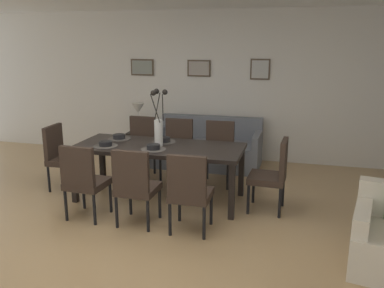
% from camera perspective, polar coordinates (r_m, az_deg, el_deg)
% --- Properties ---
extents(ground_plane, '(9.00, 9.00, 0.00)m').
position_cam_1_polar(ground_plane, '(4.66, -7.56, -12.23)').
color(ground_plane, tan).
extents(back_wall_panel, '(9.00, 0.10, 2.60)m').
position_cam_1_polar(back_wall_panel, '(7.32, 1.89, 8.22)').
color(back_wall_panel, silver).
rests_on(back_wall_panel, ground).
extents(dining_table, '(2.20, 0.91, 0.74)m').
position_cam_1_polar(dining_table, '(5.34, -4.66, -0.94)').
color(dining_table, black).
rests_on(dining_table, ground).
extents(dining_chair_near_left, '(0.46, 0.46, 0.92)m').
position_cam_1_polar(dining_chair_near_left, '(4.92, -15.00, -4.68)').
color(dining_chair_near_left, '#33261E').
rests_on(dining_chair_near_left, ground).
extents(dining_chair_near_right, '(0.47, 0.47, 0.92)m').
position_cam_1_polar(dining_chair_near_right, '(6.41, -7.32, 0.07)').
color(dining_chair_near_right, '#33261E').
rests_on(dining_chair_near_right, ground).
extents(dining_chair_far_left, '(0.45, 0.45, 0.92)m').
position_cam_1_polar(dining_chair_far_left, '(4.63, -7.99, -5.52)').
color(dining_chair_far_left, '#33261E').
rests_on(dining_chair_far_left, ground).
extents(dining_chair_far_right, '(0.45, 0.45, 0.92)m').
position_cam_1_polar(dining_chair_far_right, '(6.17, -2.07, -0.36)').
color(dining_chair_far_right, '#33261E').
rests_on(dining_chair_far_right, ground).
extents(dining_chair_mid_left, '(0.45, 0.45, 0.92)m').
position_cam_1_polar(dining_chair_mid_left, '(4.41, -0.37, -6.39)').
color(dining_chair_mid_left, '#33261E').
rests_on(dining_chair_mid_left, ground).
extents(dining_chair_mid_right, '(0.44, 0.44, 0.92)m').
position_cam_1_polar(dining_chair_mid_right, '(6.00, 3.74, -0.80)').
color(dining_chair_mid_right, '#33261E').
rests_on(dining_chair_mid_right, ground).
extents(dining_chair_head_west, '(0.46, 0.46, 0.92)m').
position_cam_1_polar(dining_chair_head_west, '(6.05, -17.87, -1.35)').
color(dining_chair_head_west, '#33261E').
rests_on(dining_chair_head_west, ground).
extents(dining_chair_head_east, '(0.46, 0.46, 0.92)m').
position_cam_1_polar(dining_chair_head_east, '(5.09, 11.38, -3.86)').
color(dining_chair_head_east, '#33261E').
rests_on(dining_chair_head_east, ground).
extents(centerpiece_vase, '(0.21, 0.23, 0.73)m').
position_cam_1_polar(centerpiece_vase, '(5.26, -4.72, 2.76)').
color(centerpiece_vase, silver).
rests_on(centerpiece_vase, dining_table).
extents(placemat_near_left, '(0.32, 0.32, 0.01)m').
position_cam_1_polar(placemat_near_left, '(5.40, -12.02, -0.26)').
color(placemat_near_left, '#4C4742').
rests_on(placemat_near_left, dining_table).
extents(bowl_near_left, '(0.17, 0.17, 0.07)m').
position_cam_1_polar(bowl_near_left, '(5.39, -12.05, 0.12)').
color(bowl_near_left, black).
rests_on(bowl_near_left, dining_table).
extents(placemat_near_right, '(0.32, 0.32, 0.01)m').
position_cam_1_polar(placemat_near_right, '(5.76, -10.20, 0.72)').
color(placemat_near_right, '#4C4742').
rests_on(placemat_near_right, dining_table).
extents(bowl_near_right, '(0.17, 0.17, 0.07)m').
position_cam_1_polar(bowl_near_right, '(5.75, -10.21, 1.08)').
color(bowl_near_right, black).
rests_on(bowl_near_right, dining_table).
extents(placemat_far_left, '(0.32, 0.32, 0.01)m').
position_cam_1_polar(placemat_far_left, '(5.14, -5.44, -0.74)').
color(placemat_far_left, '#4C4742').
rests_on(placemat_far_left, dining_table).
extents(bowl_far_left, '(0.17, 0.17, 0.07)m').
position_cam_1_polar(bowl_far_left, '(5.13, -5.45, -0.34)').
color(bowl_far_left, black).
rests_on(bowl_far_left, dining_table).
extents(placemat_far_right, '(0.32, 0.32, 0.01)m').
position_cam_1_polar(placemat_far_right, '(5.51, -3.97, 0.32)').
color(placemat_far_right, '#4C4742').
rests_on(placemat_far_right, dining_table).
extents(bowl_far_right, '(0.17, 0.17, 0.07)m').
position_cam_1_polar(bowl_far_right, '(5.51, -3.97, 0.70)').
color(bowl_far_right, black).
rests_on(bowl_far_right, dining_table).
extents(sofa, '(1.78, 0.84, 0.80)m').
position_cam_1_polar(sofa, '(6.93, 2.23, -0.71)').
color(sofa, slate).
rests_on(sofa, ground).
extents(side_table, '(0.36, 0.36, 0.52)m').
position_cam_1_polar(side_table, '(7.26, -7.41, -0.30)').
color(side_table, black).
rests_on(side_table, ground).
extents(table_lamp, '(0.22, 0.22, 0.51)m').
position_cam_1_polar(table_lamp, '(7.12, -7.57, 4.64)').
color(table_lamp, beige).
rests_on(table_lamp, side_table).
extents(framed_picture_left, '(0.44, 0.03, 0.29)m').
position_cam_1_polar(framed_picture_left, '(7.57, -7.01, 10.64)').
color(framed_picture_left, '#473828').
extents(framed_picture_center, '(0.42, 0.03, 0.29)m').
position_cam_1_polar(framed_picture_center, '(7.25, 0.99, 10.59)').
color(framed_picture_center, '#473828').
extents(framed_picture_right, '(0.33, 0.03, 0.35)m').
position_cam_1_polar(framed_picture_right, '(7.06, 9.55, 10.30)').
color(framed_picture_right, '#473828').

